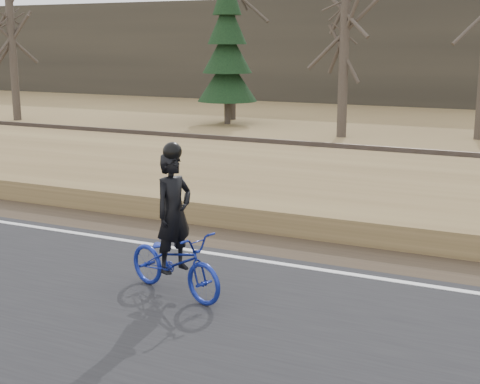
% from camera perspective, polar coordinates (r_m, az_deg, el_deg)
% --- Properties ---
extents(ground, '(120.00, 120.00, 0.00)m').
position_cam_1_polar(ground, '(12.11, -10.90, -4.53)').
color(ground, '#947C4B').
rests_on(ground, ground).
extents(road, '(120.00, 6.00, 0.06)m').
position_cam_1_polar(road, '(10.31, -19.17, -7.95)').
color(road, black).
rests_on(road, ground).
extents(edge_line, '(120.00, 0.12, 0.01)m').
position_cam_1_polar(edge_line, '(12.24, -10.36, -3.99)').
color(edge_line, silver).
rests_on(edge_line, road).
extents(shoulder, '(120.00, 1.60, 0.04)m').
position_cam_1_polar(shoulder, '(13.05, -7.80, -3.06)').
color(shoulder, '#473A2B').
rests_on(shoulder, ground).
extents(embankment, '(120.00, 5.00, 0.44)m').
position_cam_1_polar(embankment, '(15.51, -1.79, 0.36)').
color(embankment, '#947C4B').
rests_on(embankment, ground).
extents(ballast, '(120.00, 3.00, 0.45)m').
position_cam_1_polar(ballast, '(18.91, 3.46, 2.61)').
color(ballast, slate).
rests_on(ballast, ground).
extents(railroad, '(120.00, 2.40, 0.29)m').
position_cam_1_polar(railroad, '(18.86, 3.48, 3.52)').
color(railroad, black).
rests_on(railroad, ballast).
extents(treeline_backdrop, '(120.00, 4.00, 6.00)m').
position_cam_1_polar(treeline_backdrop, '(39.89, 15.67, 11.51)').
color(treeline_backdrop, '#383328').
rests_on(treeline_backdrop, ground).
extents(cyclist, '(1.89, 1.13, 2.17)m').
position_cam_1_polar(cyclist, '(9.37, -5.61, -4.73)').
color(cyclist, navy).
rests_on(cyclist, road).
extents(bare_tree_far_left, '(0.36, 0.36, 7.08)m').
position_cam_1_polar(bare_tree_far_left, '(32.37, -18.89, 12.08)').
color(bare_tree_far_left, '#493F35').
rests_on(bare_tree_far_left, ground).
extents(bare_tree_left, '(0.36, 0.36, 7.97)m').
position_cam_1_polar(bare_tree_left, '(30.98, -0.72, 13.56)').
color(bare_tree_left, '#493F35').
rests_on(bare_tree_left, ground).
extents(bare_tree_near_left, '(0.36, 0.36, 6.77)m').
position_cam_1_polar(bare_tree_near_left, '(25.45, 8.89, 12.24)').
color(bare_tree_near_left, '#493F35').
rests_on(bare_tree_near_left, ground).
extents(conifer, '(2.60, 2.60, 6.56)m').
position_cam_1_polar(conifer, '(29.28, -1.10, 11.88)').
color(conifer, '#493F35').
rests_on(conifer, ground).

